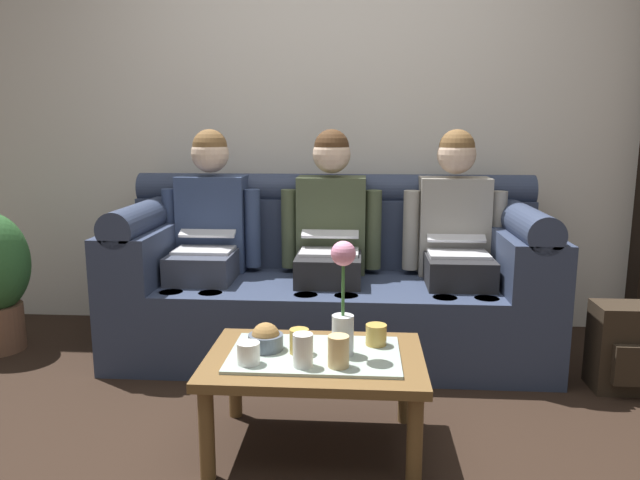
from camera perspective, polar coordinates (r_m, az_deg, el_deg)
ground_plane at (r=2.41m, az=-0.67°, el=-20.13°), size 14.00×14.00×0.00m
back_wall_patterned at (r=3.77m, az=1.49°, el=14.00°), size 6.00×0.12×2.90m
couch at (r=3.35m, az=0.98°, el=-4.24°), size 2.30×0.88×0.96m
person_left at (r=3.38m, az=-10.56°, el=0.75°), size 0.56×0.67×1.22m
person_middle at (r=3.28m, az=0.99°, el=0.62°), size 0.56×0.67×1.22m
person_right at (r=3.31m, az=12.79°, el=0.45°), size 0.56×0.67×1.22m
coffee_table at (r=2.34m, az=-0.50°, el=-12.04°), size 0.83×0.57×0.39m
flower_vase at (r=2.24m, az=2.20°, el=-5.73°), size 0.09×0.09×0.44m
snack_bowl at (r=2.34m, az=-5.18°, el=-9.36°), size 0.13×0.13×0.11m
cup_near_left at (r=2.39m, az=5.36°, el=-8.95°), size 0.08×0.08×0.08m
cup_near_right at (r=2.18m, az=-1.63°, el=-10.42°), size 0.07×0.07×0.12m
cup_far_center at (r=2.30m, az=-1.98°, el=-9.58°), size 0.07×0.07×0.09m
cup_far_left at (r=2.22m, az=-6.81°, el=-10.62°), size 0.08×0.08×0.08m
cup_far_right at (r=2.17m, az=1.76°, el=-10.52°), size 0.08×0.08×0.11m
backpack_right at (r=3.22m, az=27.38°, el=-9.14°), size 0.34×0.25×0.42m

